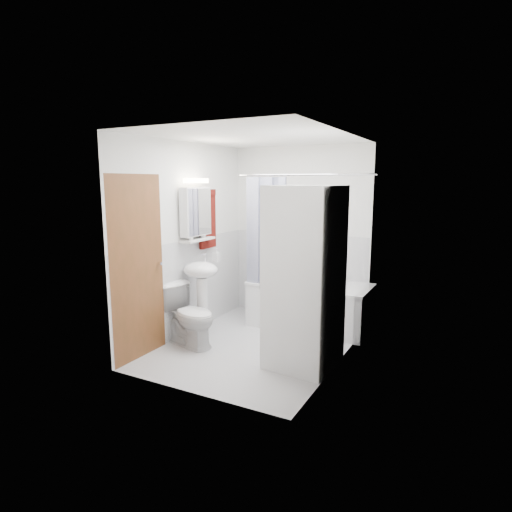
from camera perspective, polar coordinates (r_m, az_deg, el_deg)
The scene contains 20 objects.
floor at distance 5.19m, azimuth 0.07°, elevation -11.83°, with size 2.60×2.60×0.00m, color #BCBCC0.
room_walls at distance 4.84m, azimuth 0.08°, elevation 4.77°, with size 2.60×2.60×2.60m.
wainscot at distance 5.25m, azimuth 1.57°, elevation -4.67°, with size 1.98×2.58×2.58m.
door at distance 4.98m, azimuth -12.65°, elevation -0.98°, with size 0.05×2.00×2.00m.
bathtub at distance 5.75m, azimuth 7.17°, elevation -6.20°, with size 1.57×0.74×0.60m.
tub_spout at distance 5.86m, azimuth 10.26°, elevation -0.07°, with size 0.04×0.04×0.12m, color silver.
curtain_rod at distance 5.24m, azimuth 6.34°, elevation 10.72°, with size 0.02×0.02×1.75m, color silver.
shower_curtain at distance 5.48m, azimuth 1.30°, elevation 2.89°, with size 0.55×0.02×1.45m.
sink at distance 5.32m, azimuth -7.31°, elevation -3.39°, with size 0.44×0.37×1.04m.
medicine_cabinet at distance 5.39m, azimuth -8.01°, elevation 6.04°, with size 0.13×0.50×0.71m.
shelf at distance 5.42m, azimuth -7.79°, elevation 2.18°, with size 0.18×0.54×0.03m, color silver.
shower_caddy at distance 5.80m, azimuth 10.77°, elevation 2.11°, with size 0.22×0.06×0.02m, color silver.
towel at distance 5.66m, azimuth -6.49°, elevation 5.08°, with size 0.07×0.32×0.78m.
washer_dryer at distance 4.43m, azimuth 6.41°, elevation -2.92°, with size 0.72×0.71×1.88m.
toilet at distance 5.16m, azimuth -8.88°, elevation -7.84°, with size 0.41×0.73×0.72m, color white.
soap_pump at distance 5.48m, azimuth -5.29°, elevation -0.33°, with size 0.08×0.17×0.08m, color gray.
shelf_bottle at distance 5.29m, azimuth -8.75°, elevation 2.50°, with size 0.07×0.18×0.07m, color gray.
shelf_cup at distance 5.51m, azimuth -7.08°, elevation 2.98°, with size 0.10×0.09×0.10m, color gray.
shampoo_a at distance 5.86m, azimuth 8.79°, elevation 2.99°, with size 0.13×0.17×0.13m, color gray.
shampoo_b at distance 5.83m, azimuth 9.90°, elevation 2.67°, with size 0.08×0.21×0.08m, color #275C9D.
Camera 1 is at (2.24, -4.26, 1.92)m, focal length 30.00 mm.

